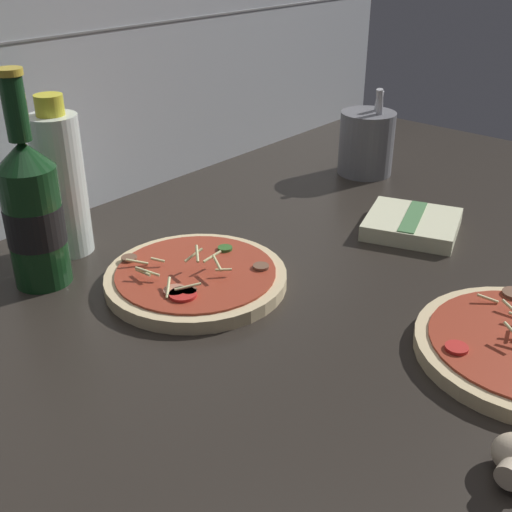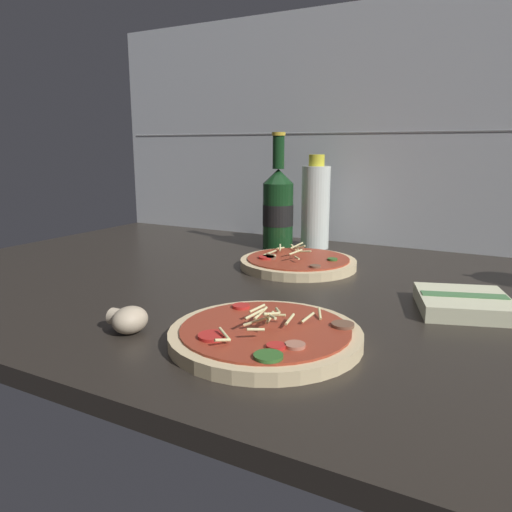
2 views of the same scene
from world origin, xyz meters
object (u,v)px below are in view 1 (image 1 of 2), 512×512
Objects in this scene: beer_bottle at (33,211)px; utensil_crock at (367,143)px; pizza_far at (196,278)px; oil_bottle at (61,183)px; dish_towel at (412,224)px.

beer_bottle is 63.85cm from utensil_crock.
beer_bottle is at bearing 128.27° from pizza_far.
utensil_crock is (50.62, 6.54, 4.88)cm from pizza_far.
beer_bottle is at bearing 171.69° from utensil_crock.
pizza_far is 1.05× the size of oil_bottle.
utensil_crock reaches higher than pizza_far.
oil_bottle is at bearing 34.26° from beer_bottle.
pizza_far is 0.86× the size of beer_bottle.
dish_towel is at bearing -41.83° from oil_bottle.
oil_bottle is at bearing 103.24° from pizza_far.
dish_towel is (37.97, -33.98, -9.07)cm from oil_bottle.
pizza_far reaches higher than dish_towel.
utensil_crock is 26.77cm from dish_towel.
dish_towel is at bearing -21.63° from pizza_far.
beer_bottle is 1.69× the size of utensil_crock.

